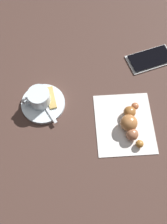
# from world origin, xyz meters

# --- Properties ---
(ground_plane) EXTENTS (1.80, 1.80, 0.00)m
(ground_plane) POSITION_xyz_m (0.00, 0.00, 0.00)
(ground_plane) COLOR #48312A
(saucer) EXTENTS (0.13, 0.13, 0.01)m
(saucer) POSITION_xyz_m (0.11, -0.04, 0.01)
(saucer) COLOR silver
(saucer) RESTS_ON ground
(espresso_cup) EXTENTS (0.08, 0.06, 0.05)m
(espresso_cup) POSITION_xyz_m (0.12, -0.04, 0.03)
(espresso_cup) COLOR silver
(espresso_cup) RESTS_ON saucer
(teaspoon) EXTENTS (0.07, 0.11, 0.01)m
(teaspoon) POSITION_xyz_m (0.11, -0.04, 0.01)
(teaspoon) COLOR silver
(teaspoon) RESTS_ON saucer
(sugar_packet) EXTENTS (0.04, 0.07, 0.01)m
(sugar_packet) POSITION_xyz_m (0.09, -0.05, 0.01)
(sugar_packet) COLOR tan
(sugar_packet) RESTS_ON saucer
(napkin) EXTENTS (0.17, 0.20, 0.00)m
(napkin) POSITION_xyz_m (-0.12, 0.03, 0.00)
(napkin) COLOR white
(napkin) RESTS_ON ground
(croissant) EXTENTS (0.06, 0.14, 0.04)m
(croissant) POSITION_xyz_m (-0.13, 0.04, 0.02)
(croissant) COLOR #AE5F3A
(croissant) RESTS_ON napkin
(cell_phone) EXTENTS (0.16, 0.12, 0.01)m
(cell_phone) POSITION_xyz_m (-0.22, -0.19, 0.00)
(cell_phone) COLOR #BCBBBB
(cell_phone) RESTS_ON ground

